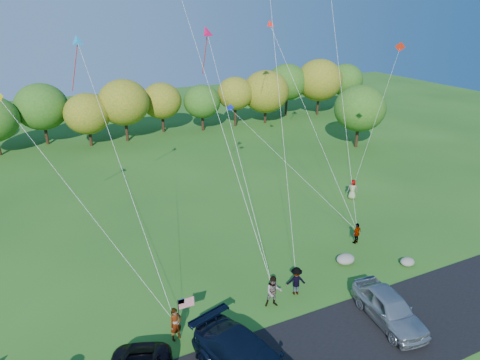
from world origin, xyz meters
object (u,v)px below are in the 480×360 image
at_px(minivan_silver, 389,308).
at_px(flyer_a, 176,324).
at_px(flyer_c, 296,281).
at_px(flyer_d, 357,233).
at_px(flyer_b, 274,292).
at_px(flyer_e, 353,189).

xyz_separation_m(minivan_silver, flyer_a, (-10.77, 3.66, 0.04)).
distance_m(minivan_silver, flyer_c, 5.29).
bearing_deg(minivan_silver, flyer_d, 68.64).
relative_size(flyer_b, flyer_e, 1.08).
height_order(flyer_a, flyer_d, flyer_a).
bearing_deg(flyer_a, flyer_d, -5.34).
xyz_separation_m(minivan_silver, flyer_b, (-4.98, 3.80, 0.06)).
xyz_separation_m(flyer_c, flyer_d, (7.10, 3.13, -0.09)).
bearing_deg(flyer_c, flyer_d, -137.01).
distance_m(flyer_b, flyer_e, 16.70).
xyz_separation_m(minivan_silver, flyer_e, (8.57, 13.58, -0.01)).
bearing_deg(flyer_e, flyer_b, 72.43).
xyz_separation_m(flyer_b, flyer_e, (13.54, 9.78, -0.07)).
height_order(flyer_a, flyer_b, flyer_b).
height_order(flyer_b, flyer_c, flyer_b).
bearing_deg(minivan_silver, flyer_b, 149.19).
height_order(minivan_silver, flyer_c, flyer_c).
distance_m(flyer_c, flyer_d, 7.76).
xyz_separation_m(flyer_a, flyer_c, (7.56, 0.54, -0.05)).
xyz_separation_m(flyer_a, flyer_e, (19.34, 9.92, -0.04)).
relative_size(minivan_silver, flyer_e, 2.77).
distance_m(flyer_a, flyer_e, 21.73).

